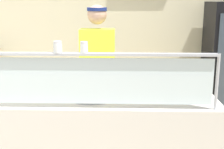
# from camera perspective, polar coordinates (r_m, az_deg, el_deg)

# --- Properties ---
(shop_rear_unit) EXTENTS (6.55, 0.13, 2.70)m
(shop_rear_unit) POSITION_cam_1_polar(r_m,az_deg,el_deg) (4.91, -0.70, 8.08)
(shop_rear_unit) COLOR beige
(shop_rear_unit) RESTS_ON ground
(serving_counter) EXTENTS (2.15, 0.72, 0.95)m
(serving_counter) POSITION_cam_1_polar(r_m,az_deg,el_deg) (3.05, -2.61, -12.63)
(serving_counter) COLOR silver
(serving_counter) RESTS_ON ground
(sneeze_guard) EXTENTS (1.98, 0.06, 0.46)m
(sneeze_guard) POSITION_cam_1_polar(r_m,az_deg,el_deg) (2.51, -3.32, 0.13)
(sneeze_guard) COLOR #B2B5BC
(sneeze_guard) RESTS_ON serving_counter
(pizza_tray) EXTENTS (0.40, 0.40, 0.04)m
(pizza_tray) POSITION_cam_1_polar(r_m,az_deg,el_deg) (2.86, -3.80, -3.88)
(pizza_tray) COLOR #9EA0A8
(pizza_tray) RESTS_ON serving_counter
(pizza_server) EXTENTS (0.14, 0.29, 0.01)m
(pizza_server) POSITION_cam_1_polar(r_m,az_deg,el_deg) (2.83, -3.27, -3.58)
(pizza_server) COLOR #ADAFB7
(pizza_server) RESTS_ON pizza_tray
(parmesan_shaker) EXTENTS (0.07, 0.07, 0.09)m
(parmesan_shaker) POSITION_cam_1_polar(r_m,az_deg,el_deg) (2.51, -9.77, 4.79)
(parmesan_shaker) COLOR white
(parmesan_shaker) RESTS_ON sneeze_guard
(pepper_flake_shaker) EXTENTS (0.06, 0.06, 0.09)m
(pepper_flake_shaker) POSITION_cam_1_polar(r_m,az_deg,el_deg) (2.48, -5.06, 4.79)
(pepper_flake_shaker) COLOR white
(pepper_flake_shaker) RESTS_ON sneeze_guard
(worker_figure) EXTENTS (0.41, 0.50, 1.76)m
(worker_figure) POSITION_cam_1_polar(r_m,az_deg,el_deg) (3.54, -2.54, 0.19)
(worker_figure) COLOR #23232D
(worker_figure) RESTS_ON ground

